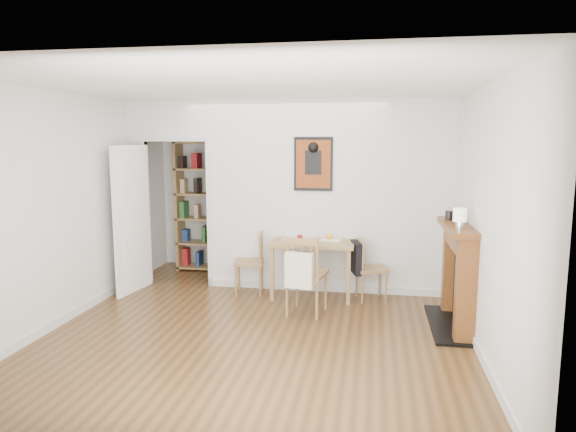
% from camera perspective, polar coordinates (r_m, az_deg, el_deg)
% --- Properties ---
extents(ground, '(5.20, 5.20, 0.00)m').
position_cam_1_polar(ground, '(6.00, -2.72, -11.74)').
color(ground, brown).
rests_on(ground, ground).
extents(room_shell, '(5.20, 5.20, 5.20)m').
position_cam_1_polar(room_shell, '(6.97, 0.35, 2.10)').
color(room_shell, silver).
rests_on(room_shell, ground).
extents(dining_table, '(1.10, 0.70, 0.75)m').
position_cam_1_polar(dining_table, '(6.79, 2.75, -3.54)').
color(dining_table, olive).
rests_on(dining_table, ground).
extents(chair_left, '(0.48, 0.48, 0.84)m').
position_cam_1_polar(chair_left, '(7.00, -4.35, -5.21)').
color(chair_left, olive).
rests_on(chair_left, ground).
extents(chair_right, '(0.54, 0.49, 0.80)m').
position_cam_1_polar(chair_right, '(6.77, 9.11, -5.79)').
color(chair_right, olive).
rests_on(chair_right, ground).
extents(chair_front, '(0.56, 0.61, 0.95)m').
position_cam_1_polar(chair_front, '(6.14, 2.05, -6.49)').
color(chair_front, olive).
rests_on(chair_front, ground).
extents(bookshelf, '(0.87, 0.35, 2.07)m').
position_cam_1_polar(bookshelf, '(8.26, -9.29, 1.05)').
color(bookshelf, olive).
rests_on(bookshelf, ground).
extents(fireplace, '(0.45, 1.25, 1.16)m').
position_cam_1_polar(fireplace, '(6.00, 18.48, -6.00)').
color(fireplace, brown).
rests_on(fireplace, ground).
extents(red_glass, '(0.07, 0.07, 0.09)m').
position_cam_1_polar(red_glass, '(6.73, 1.33, -2.47)').
color(red_glass, maroon).
rests_on(red_glass, dining_table).
extents(orange_fruit, '(0.08, 0.08, 0.08)m').
position_cam_1_polar(orange_fruit, '(6.86, 4.62, -2.32)').
color(orange_fruit, '#FF9B0D').
rests_on(orange_fruit, dining_table).
extents(placemat, '(0.44, 0.36, 0.00)m').
position_cam_1_polar(placemat, '(6.90, 1.24, -2.55)').
color(placemat, beige).
rests_on(placemat, dining_table).
extents(notebook, '(0.32, 0.26, 0.01)m').
position_cam_1_polar(notebook, '(6.82, 4.84, -2.67)').
color(notebook, silver).
rests_on(notebook, dining_table).
extents(mantel_lamp, '(0.14, 0.14, 0.22)m').
position_cam_1_polar(mantel_lamp, '(5.53, 18.56, -0.02)').
color(mantel_lamp, silver).
rests_on(mantel_lamp, fireplace).
extents(ceramic_jar_a, '(0.10, 0.10, 0.12)m').
position_cam_1_polar(ceramic_jar_a, '(6.03, 18.29, -0.05)').
color(ceramic_jar_a, black).
rests_on(ceramic_jar_a, fireplace).
extents(ceramic_jar_b, '(0.09, 0.09, 0.11)m').
position_cam_1_polar(ceramic_jar_b, '(6.15, 17.44, 0.07)').
color(ceramic_jar_b, black).
rests_on(ceramic_jar_b, fireplace).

